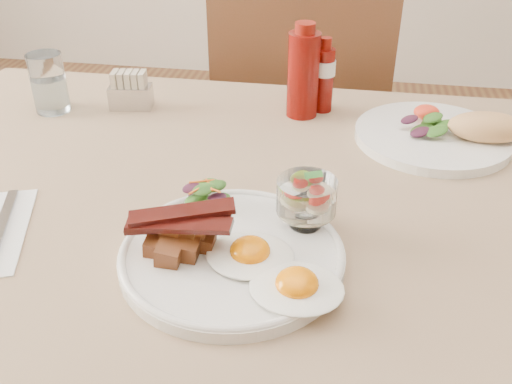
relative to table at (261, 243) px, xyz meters
The scene contains 12 objects.
table is the anchor object (origin of this frame).
chair_far 0.68m from the table, 90.00° to the left, with size 0.42×0.42×0.93m.
main_plate 0.18m from the table, 94.31° to the right, with size 0.28×0.28×0.02m, color white.
fried_eggs 0.23m from the table, 77.08° to the right, with size 0.17×0.15×0.03m.
bacon_potato_pile 0.23m from the table, 113.27° to the right, with size 0.13×0.08×0.05m.
side_salad 0.15m from the table, 135.63° to the right, with size 0.07×0.06×0.04m.
fruit_cup 0.19m from the table, 49.95° to the right, with size 0.08×0.08×0.08m.
second_plate 0.38m from the table, 38.15° to the left, with size 0.29×0.27×0.07m.
ketchup_bottle 0.34m from the table, 84.39° to the left, with size 0.07×0.07×0.17m.
hot_sauce_bottle 0.37m from the table, 78.42° to the left, with size 0.05×0.05×0.14m.
sugar_caddy 0.42m from the table, 137.56° to the left, with size 0.08×0.05×0.07m.
water_glass 0.52m from the table, 152.03° to the left, with size 0.07×0.07×0.11m.
Camera 1 is at (0.11, -0.70, 1.20)m, focal length 40.00 mm.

